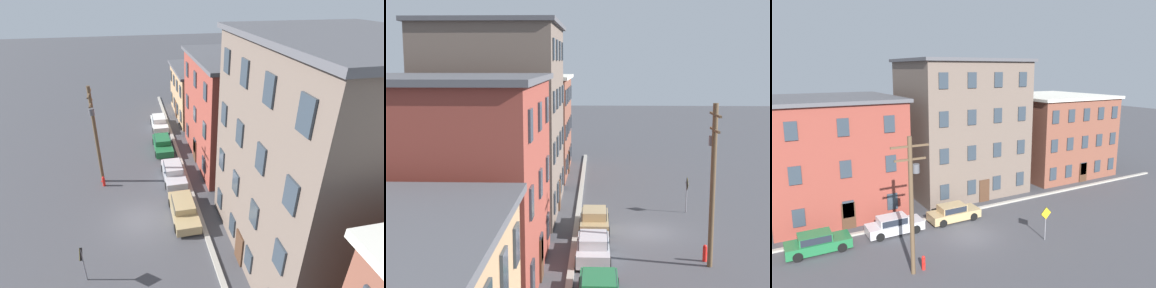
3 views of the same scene
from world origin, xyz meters
TOP-DOWN VIEW (x-y plane):
  - ground_plane at (0.00, 0.00)m, footprint 200.00×200.00m
  - kerb_strip at (0.00, 4.50)m, footprint 56.00×0.36m
  - apartment_midblock at (-7.83, 11.74)m, footprint 11.54×11.99m
  - apartment_far at (5.11, 10.56)m, footprint 11.97×9.63m
  - apartment_annex at (18.49, 11.84)m, footprint 11.90×12.20m
  - car_silver at (-4.95, 3.34)m, footprint 4.40×1.92m
  - car_tan at (0.30, 3.31)m, footprint 4.40×1.92m
  - caution_sign at (4.62, -3.40)m, footprint 1.00×0.08m
  - utility_pole at (-5.81, -2.95)m, footprint 2.40×0.44m
  - fire_hydrant at (-5.10, -2.84)m, footprint 0.24×0.34m

SIDE VIEW (x-z plane):
  - ground_plane at x=0.00m, z-range 0.00..0.00m
  - kerb_strip at x=0.00m, z-range 0.00..0.16m
  - fire_hydrant at x=-5.10m, z-range 0.00..0.96m
  - car_silver at x=-4.95m, z-range 0.03..1.46m
  - car_tan at x=0.30m, z-range 0.03..1.46m
  - caution_sign at x=4.62m, z-range 0.45..3.09m
  - apartment_annex at x=18.49m, z-range 0.01..9.62m
  - utility_pole at x=-5.81m, z-range 0.55..9.39m
  - apartment_midblock at x=-7.83m, z-range 0.01..10.30m
  - apartment_far at x=5.11m, z-range 0.01..13.72m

